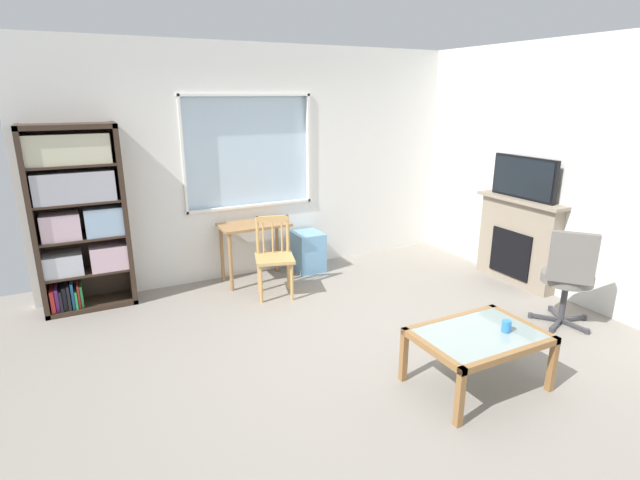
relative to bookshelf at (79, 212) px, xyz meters
name	(u,v)px	position (x,y,z in m)	size (l,w,h in m)	color
ground	(359,351)	(2.09, -2.14, -1.06)	(6.29, 5.76, 0.02)	gray
wall_back_with_window	(263,164)	(2.11, 0.25, 0.33)	(5.29, 0.15, 2.79)	white
wall_right	(579,174)	(4.79, -2.14, 0.35)	(0.12, 4.96, 2.79)	white
bookshelf	(79,212)	(0.00, 0.00, 0.00)	(0.90, 0.38, 1.94)	#38281E
desk_under_window	(254,234)	(1.85, -0.10, -0.45)	(0.82, 0.45, 0.73)	#A37547
wooden_chair	(274,256)	(1.89, -0.62, -0.58)	(0.51, 0.50, 0.90)	tan
plastic_drawer_unit	(308,251)	(2.58, -0.05, -0.79)	(0.35, 0.40, 0.51)	#72ADDB
fireplace	(517,241)	(4.64, -1.58, -0.52)	(0.26, 1.15, 1.04)	gray
tv	(524,178)	(4.62, -1.58, 0.24)	(0.06, 0.87, 0.49)	black
office_chair	(569,274)	(4.12, -2.65, -0.49)	(0.62, 0.58, 1.00)	slate
coffee_table	(479,340)	(2.62, -3.03, -0.65)	(0.98, 0.69, 0.46)	#8C9E99
sippy_cup	(506,326)	(2.82, -3.10, -0.54)	(0.07, 0.07, 0.09)	#337FD6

